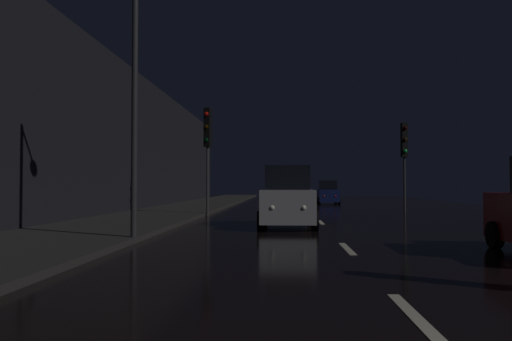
{
  "coord_description": "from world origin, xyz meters",
  "views": [
    {
      "loc": [
        -1.48,
        -2.85,
        1.5
      ],
      "look_at": [
        -2.64,
        17.92,
        2.11
      ],
      "focal_mm": 35.16,
      "sensor_mm": 36.0,
      "label": 1
    }
  ],
  "objects_px": {
    "traffic_light_far_left": "(207,137)",
    "traffic_light_far_right": "(404,147)",
    "car_approaching_headlights": "(287,199)",
    "car_distant_taillights": "(328,193)",
    "streetlamp_overhead": "(152,65)"
  },
  "relations": [
    {
      "from": "streetlamp_overhead",
      "to": "car_approaching_headlights",
      "type": "relative_size",
      "value": 1.61
    },
    {
      "from": "traffic_light_far_right",
      "to": "streetlamp_overhead",
      "type": "height_order",
      "value": "streetlamp_overhead"
    },
    {
      "from": "car_distant_taillights",
      "to": "car_approaching_headlights",
      "type": "bearing_deg",
      "value": 171.35
    },
    {
      "from": "car_approaching_headlights",
      "to": "streetlamp_overhead",
      "type": "bearing_deg",
      "value": -34.7
    },
    {
      "from": "traffic_light_far_left",
      "to": "traffic_light_far_right",
      "type": "bearing_deg",
      "value": 123.31
    },
    {
      "from": "streetlamp_overhead",
      "to": "car_distant_taillights",
      "type": "height_order",
      "value": "streetlamp_overhead"
    },
    {
      "from": "streetlamp_overhead",
      "to": "traffic_light_far_right",
      "type": "bearing_deg",
      "value": 56.43
    },
    {
      "from": "traffic_light_far_right",
      "to": "car_distant_taillights",
      "type": "distance_m",
      "value": 12.66
    },
    {
      "from": "car_approaching_headlights",
      "to": "car_distant_taillights",
      "type": "height_order",
      "value": "car_approaching_headlights"
    },
    {
      "from": "traffic_light_far_right",
      "to": "streetlamp_overhead",
      "type": "xyz_separation_m",
      "value": [
        -10.12,
        -15.24,
        1.04
      ]
    },
    {
      "from": "traffic_light_far_left",
      "to": "car_distant_taillights",
      "type": "bearing_deg",
      "value": 168.13
    },
    {
      "from": "traffic_light_far_left",
      "to": "streetlamp_overhead",
      "type": "relative_size",
      "value": 0.75
    },
    {
      "from": "traffic_light_far_left",
      "to": "car_distant_taillights",
      "type": "xyz_separation_m",
      "value": [
        7.19,
        15.88,
        -3.0
      ]
    },
    {
      "from": "traffic_light_far_left",
      "to": "traffic_light_far_right",
      "type": "xyz_separation_m",
      "value": [
        10.39,
        3.95,
        -0.25
      ]
    },
    {
      "from": "traffic_light_far_left",
      "to": "streetlamp_overhead",
      "type": "bearing_deg",
      "value": 13.87
    }
  ]
}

